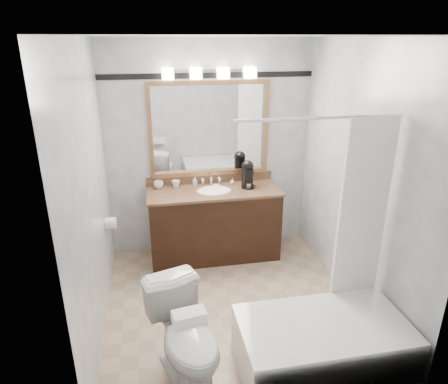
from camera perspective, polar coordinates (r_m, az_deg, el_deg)
The scene contains 15 objects.
room at distance 3.51m, azimuth 1.21°, elevation 0.53°, with size 2.42×2.62×2.52m.
vanity at distance 4.75m, azimuth -1.42°, elevation -4.35°, with size 1.53×0.58×0.97m.
mirror at distance 4.65m, azimuth -2.08°, elevation 8.91°, with size 1.40×0.04×1.10m.
vanity_light_bar at distance 4.51m, azimuth -2.08°, elevation 16.66°, with size 1.02×0.14×0.12m.
accent_stripe at distance 4.57m, azimuth -2.21°, elevation 16.31°, with size 2.40×0.01×0.06m, color black.
bathtub at distance 3.43m, azimuth 14.10°, elevation -19.65°, with size 1.30×0.75×1.96m.
tp_roll at distance 4.29m, azimuth -15.88°, elevation -4.30°, with size 0.12×0.12×0.11m, color white.
toilet at distance 3.19m, azimuth -5.36°, elevation -20.09°, with size 0.43×0.76×0.77m, color white.
tissue_box at distance 2.68m, azimuth -4.99°, elevation -17.44°, with size 0.21×0.12×0.09m, color white.
coffee_maker at distance 4.66m, azimuth 3.39°, elevation 2.70°, with size 0.16×0.21×0.32m.
cup_left at distance 4.70m, azimuth -9.33°, elevation 1.05°, with size 0.11×0.11×0.08m, color white.
cup_right at distance 4.69m, azimuth -6.88°, elevation 1.14°, with size 0.09×0.09×0.09m, color white.
soap_bottle_a at distance 4.74m, azimuth -4.19°, elevation 1.56°, with size 0.04×0.05×0.10m, color white.
soap_bottle_b at distance 4.76m, azimuth 1.20°, elevation 1.52°, with size 0.06×0.06×0.07m, color white.
soap_bar at distance 4.70m, azimuth -1.19°, elevation 0.93°, with size 0.08×0.05×0.02m, color beige.
Camera 1 is at (-0.69, -3.21, 2.49)m, focal length 32.00 mm.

